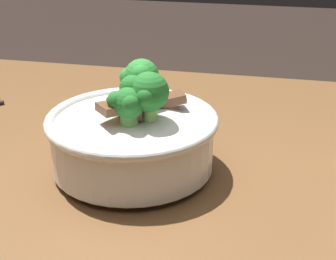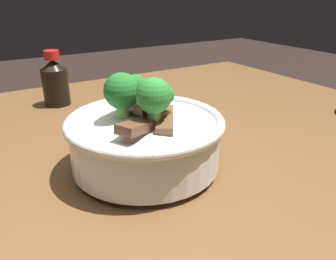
{
  "view_description": "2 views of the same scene",
  "coord_description": "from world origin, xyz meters",
  "views": [
    {
      "loc": [
        -0.14,
        0.51,
        1.07
      ],
      "look_at": [
        -0.02,
        -0.03,
        0.82
      ],
      "focal_mm": 56.97,
      "sensor_mm": 36.0,
      "label": 1
    },
    {
      "loc": [
        -0.16,
        -0.4,
        0.98
      ],
      "look_at": [
        0.05,
        -0.06,
        0.81
      ],
      "focal_mm": 35.46,
      "sensor_mm": 36.0,
      "label": 2
    }
  ],
  "objects": [
    {
      "name": "rice_bowl",
      "position": [
        0.02,
        -0.05,
        0.8
      ],
      "size": [
        0.21,
        0.21,
        0.13
      ],
      "color": "white",
      "rests_on": "dining_table"
    },
    {
      "name": "soy_sauce_bottle",
      "position": [
        -0.01,
        0.29,
        0.8
      ],
      "size": [
        0.05,
        0.05,
        0.11
      ],
      "color": "black",
      "rests_on": "dining_table"
    },
    {
      "name": "dining_table",
      "position": [
        0.0,
        0.0,
        0.65
      ],
      "size": [
        1.2,
        0.89,
        0.75
      ],
      "color": "brown",
      "rests_on": "ground"
    }
  ]
}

